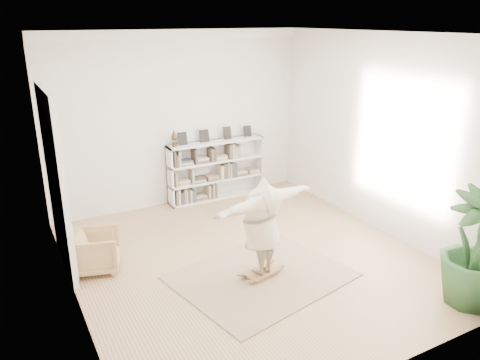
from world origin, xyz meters
The scene contains 9 objects.
floor centered at (0.00, 0.00, 0.00)m, with size 6.00×6.00×0.00m, color olive.
room_shell centered at (0.00, 2.94, 3.51)m, with size 6.00×6.00×6.00m.
doors centered at (-2.70, 1.30, 1.40)m, with size 0.09×1.78×2.92m.
bookshelf centered at (0.74, 2.82, 0.64)m, with size 2.20×0.35×1.64m.
armchair centered at (-2.30, 0.87, 0.32)m, with size 0.69×0.71×0.65m, color tan.
rug centered at (-0.12, -0.58, 0.01)m, with size 2.50×2.00×0.02m, color tan.
rocker_board centered at (-0.12, -0.58, 0.07)m, with size 0.57×0.41×0.11m.
person centered at (-0.12, -0.58, 0.90)m, with size 1.89×0.51×1.54m, color beige.
houseplant centered at (2.10, -2.55, 0.84)m, with size 0.94×0.94×1.68m, color #284E27.
Camera 1 is at (-3.44, -6.03, 3.81)m, focal length 35.00 mm.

